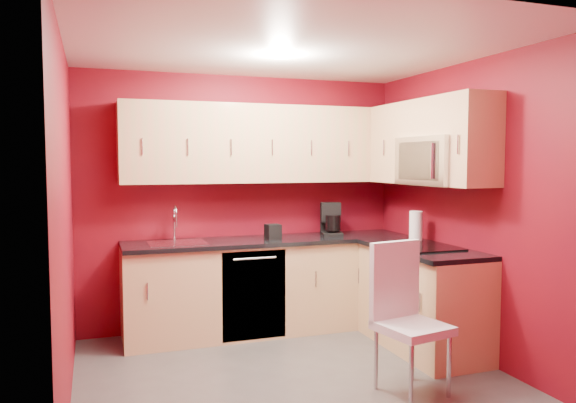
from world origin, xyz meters
TOP-DOWN VIEW (x-y plane):
  - floor at (0.00, 0.00)m, footprint 3.20×3.20m
  - ceiling at (0.00, 0.00)m, footprint 3.20×3.20m
  - wall_back at (0.00, 1.50)m, footprint 3.20×0.00m
  - wall_front at (0.00, -1.50)m, footprint 3.20×0.00m
  - wall_left at (-1.60, 0.00)m, footprint 0.00×3.00m
  - wall_right at (1.60, 0.00)m, footprint 0.00×3.00m
  - base_cabinets_back at (0.20, 1.20)m, footprint 2.80×0.60m
  - base_cabinets_right at (1.30, 0.25)m, footprint 0.60×1.30m
  - countertop_back at (0.20, 1.19)m, footprint 2.80×0.63m
  - countertop_right at (1.29, 0.23)m, footprint 0.63×1.27m
  - upper_cabinets_back at (0.20, 1.32)m, footprint 2.80×0.35m
  - upper_cabinets_right at (1.42, 0.44)m, footprint 0.35×1.55m
  - microwave at (1.39, 0.20)m, footprint 0.42×0.76m
  - cooktop at (1.28, 0.20)m, footprint 0.50×0.55m
  - sink at (-0.70, 1.20)m, footprint 0.52×0.42m
  - dishwasher_front at (-0.05, 0.91)m, footprint 0.60×0.02m
  - downlight at (0.00, 0.30)m, footprint 0.20×0.20m
  - coffee_maker at (0.85, 1.21)m, footprint 0.25×0.30m
  - napkin_holder at (0.21, 1.14)m, footprint 0.14×0.14m
  - paper_towel at (1.41, 0.54)m, footprint 0.18×0.18m
  - dining_chair at (0.70, -0.56)m, footprint 0.51×0.52m

SIDE VIEW (x-z plane):
  - floor at x=0.00m, z-range 0.00..0.00m
  - base_cabinets_back at x=0.20m, z-range 0.00..0.87m
  - base_cabinets_right at x=1.30m, z-range 0.00..0.87m
  - dishwasher_front at x=-0.05m, z-range 0.03..0.84m
  - dining_chair at x=0.70m, z-range 0.00..1.07m
  - countertop_back at x=0.20m, z-range 0.87..0.91m
  - countertop_right at x=1.29m, z-range 0.87..0.91m
  - cooktop at x=1.28m, z-range 0.91..0.92m
  - sink at x=-0.70m, z-range 0.77..1.12m
  - napkin_holder at x=0.21m, z-range 0.91..1.05m
  - paper_towel at x=1.41m, z-range 0.91..1.19m
  - coffee_maker at x=0.85m, z-range 0.91..1.24m
  - wall_back at x=0.00m, z-range -0.35..2.85m
  - wall_front at x=0.00m, z-range -0.35..2.85m
  - wall_left at x=-1.60m, z-range -0.25..2.75m
  - wall_right at x=1.60m, z-range -0.25..2.75m
  - microwave at x=1.39m, z-range 1.45..1.87m
  - upper_cabinets_back at x=0.20m, z-range 1.45..2.20m
  - upper_cabinets_right at x=1.42m, z-range 1.51..2.26m
  - downlight at x=0.00m, z-range 2.48..2.49m
  - ceiling at x=0.00m, z-range 2.50..2.50m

